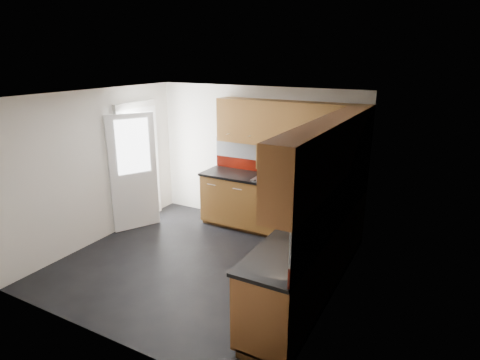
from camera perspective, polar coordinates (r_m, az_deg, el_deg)
The scene contains 14 objects.
room at distance 5.38m, azimuth -6.11°, elevation 2.33°, with size 4.00×3.80×2.64m.
base_cabinets at distance 5.87m, azimuth 6.99°, elevation -7.43°, with size 2.70×3.20×0.95m.
countertop at distance 5.67m, azimuth 6.99°, elevation -3.03°, with size 2.72×3.22×0.04m.
backsplash at distance 5.71m, azimuth 10.00°, elevation 0.04°, with size 2.70×3.20×0.54m.
upper_cabinets at distance 5.44m, azimuth 9.37°, elevation 6.04°, with size 2.50×3.20×0.72m.
extractor_hood at distance 6.61m, azimuth 5.25°, elevation 3.24°, with size 0.60×0.33×0.40m, color brown.
glass_cabinet at distance 5.57m, azimuth 15.06°, elevation 6.22°, with size 0.32×0.80×0.66m.
back_door at distance 7.15m, azimuth -14.42°, elevation 1.79°, with size 0.42×1.19×2.04m.
gas_hob at distance 6.55m, azimuth 4.60°, elevation 0.17°, with size 0.57×0.50×0.04m.
utensil_pot at distance 6.82m, azimuth 3.74°, elevation 1.64°, with size 0.13×0.13×0.48m.
toaster at distance 6.33m, azimuth 15.35°, elevation -0.33°, with size 0.28×0.22×0.18m.
food_processor at distance 5.37m, azimuth 12.54°, elevation -2.91°, with size 0.16×0.16×0.27m.
paper_towel at distance 4.78m, azimuth 10.09°, elevation -5.13°, with size 0.13×0.13×0.28m, color white.
orange_cloth at distance 5.60m, azimuth 12.16°, elevation -3.26°, with size 0.16×0.13×0.02m, color #D44B17.
Camera 1 is at (2.97, -4.26, 2.88)m, focal length 30.00 mm.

